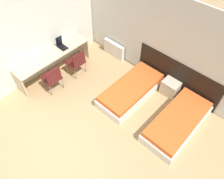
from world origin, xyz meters
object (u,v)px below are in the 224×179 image
chair_near_notebook (52,77)px  laptop (61,45)px  chair_near_laptop (76,61)px  bed_near_door (178,122)px  nightstand (170,88)px  bed_near_window (131,90)px

chair_near_notebook → laptop: size_ratio=2.65×
chair_near_notebook → chair_near_laptop: bearing=94.1°
chair_near_laptop → laptop: size_ratio=2.65×
laptop → bed_near_door: bearing=8.4°
nightstand → chair_near_notebook: bearing=-139.6°
nightstand → bed_near_door: bearing=-47.0°
chair_near_laptop → chair_near_notebook: (-0.00, -0.90, 0.00)m
nightstand → chair_near_notebook: chair_near_notebook is taller
bed_near_window → bed_near_door: size_ratio=1.00×
nightstand → bed_near_window: bearing=-133.0°
bed_near_window → chair_near_notebook: chair_near_notebook is taller
bed_near_window → bed_near_door: 1.54m
bed_near_window → chair_near_notebook: (-1.79, -1.36, 0.30)m
bed_near_door → chair_near_laptop: chair_near_laptop is taller
bed_near_door → laptop: bearing=-172.8°
chair_near_notebook → nightstand: bearing=44.5°
bed_near_window → bed_near_door: (1.54, 0.00, 0.00)m
nightstand → chair_near_notebook: 3.38m
laptop → nightstand: bearing=24.0°
bed_near_window → chair_near_notebook: 2.27m
bed_near_door → nightstand: size_ratio=4.28×
bed_near_window → chair_near_laptop: size_ratio=2.28×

